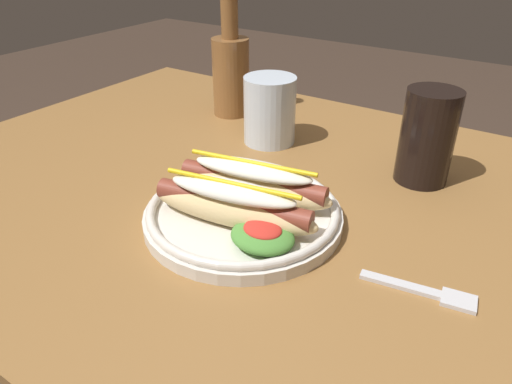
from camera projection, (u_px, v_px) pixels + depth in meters
dining_table at (262, 250)px, 0.76m from camera, size 1.13×0.81×0.74m
hot_dog_plate at (244, 206)px, 0.61m from camera, size 0.26×0.26×0.08m
fork at (427, 292)px, 0.50m from camera, size 0.12×0.04×0.00m
soda_cup at (427, 137)px, 0.69m from camera, size 0.08×0.08×0.14m
water_cup at (270, 110)px, 0.82m from camera, size 0.09×0.09×0.12m
glass_bottle at (231, 70)px, 0.92m from camera, size 0.07×0.07×0.24m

